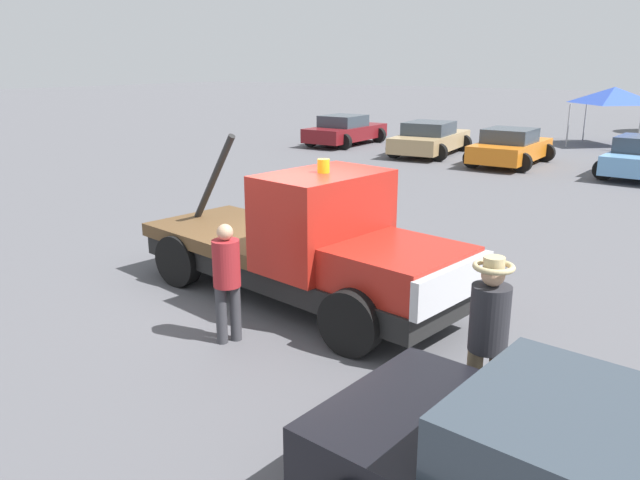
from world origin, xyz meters
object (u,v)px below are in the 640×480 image
Objects in this scene: parked_car_maroon at (345,130)px; parked_car_tan at (430,139)px; parked_car_orange at (510,147)px; person_near_truck at (489,329)px; canopy_tent_blue at (614,95)px; tow_truck at (310,248)px; person_at_hood at (227,275)px; traffic_cone at (328,232)px.

parked_car_maroon is 4.57m from parked_car_tan.
parked_car_tan is 3.62m from parked_car_orange.
person_near_truck is 19.84m from parked_car_tan.
canopy_tent_blue is (1.68, 7.98, 1.56)m from parked_car_orange.
tow_truck is 16.87m from parked_car_tan.
tow_truck is 1.32× the size of parked_car_maroon.
person_near_truck is 1.12× the size of person_at_hood.
person_at_hood is 17.07m from parked_car_orange.
person_near_truck reaches higher than parked_car_maroon.
canopy_tent_blue reaches higher than traffic_cone.
tow_truck is 15.35m from parked_car_orange.
parked_car_maroon is at bearing -145.44° from canopy_tent_blue.
person_near_truck is 3.56m from person_at_hood.
person_near_truck is at bearing 26.28° from person_at_hood.
canopy_tent_blue is 20.40m from traffic_cone.
canopy_tent_blue is at bearing 116.27° from person_at_hood.
traffic_cone is (8.64, -13.54, -0.39)m from parked_car_maroon.
canopy_tent_blue is (9.78, 6.74, 1.56)m from parked_car_maroon.
person_at_hood is 0.34× the size of parked_car_tan.
parked_car_orange is at bearing -101.92° from canopy_tent_blue.
parked_car_orange is at bearing 92.57° from traffic_cone.
person_at_hood reaches higher than parked_car_orange.
canopy_tent_blue is at bearing 98.47° from tow_truck.
parked_car_tan is 1.14× the size of parked_car_orange.
tow_truck is 3.23× the size of person_near_truck.
canopy_tent_blue is at bearing -42.45° from parked_car_tan.
person_near_truck is at bearing -144.31° from parked_car_maroon.
traffic_cone is at bearing -149.16° from parked_car_maroon.
parked_car_orange reaches higher than traffic_cone.
parked_car_orange is 1.46× the size of canopy_tent_blue.
tow_truck is 19.41m from parked_car_maroon.
traffic_cone is (-1.71, 2.89, -0.65)m from tow_truck.
tow_truck is 1.22× the size of parked_car_tan.
tow_truck reaches higher than parked_car_tan.
tow_truck is 3.89m from person_near_truck.
parked_car_tan is 13.59m from traffic_cone.
person_near_truck is at bearing -80.69° from canopy_tent_blue.
parked_car_orange is at bearing 105.52° from tow_truck.
traffic_cone is (0.55, -12.29, -0.39)m from parked_car_orange.
traffic_cone is (4.11, -12.95, -0.40)m from parked_car_tan.
canopy_tent_blue reaches higher than tow_truck.
person_near_truck reaches higher than parked_car_tan.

